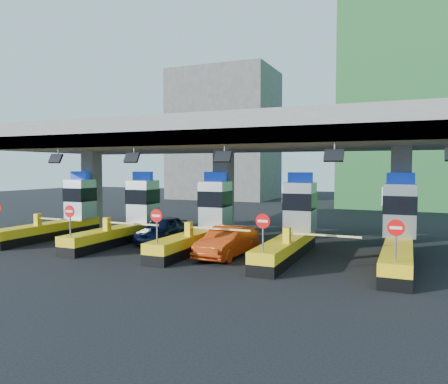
% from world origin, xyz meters
% --- Properties ---
extents(ground, '(120.00, 120.00, 0.00)m').
position_xyz_m(ground, '(0.00, 0.00, 0.00)').
color(ground, black).
rests_on(ground, ground).
extents(toll_canopy, '(28.00, 12.09, 7.00)m').
position_xyz_m(toll_canopy, '(0.00, 2.87, 6.13)').
color(toll_canopy, slate).
rests_on(toll_canopy, ground).
extents(toll_lane_far_left, '(4.43, 8.00, 4.16)m').
position_xyz_m(toll_lane_far_left, '(-10.00, 0.28, 1.40)').
color(toll_lane_far_left, black).
rests_on(toll_lane_far_left, ground).
extents(toll_lane_left, '(4.43, 8.00, 4.16)m').
position_xyz_m(toll_lane_left, '(-5.00, 0.28, 1.40)').
color(toll_lane_left, black).
rests_on(toll_lane_left, ground).
extents(toll_lane_center, '(4.43, 8.00, 4.16)m').
position_xyz_m(toll_lane_center, '(0.00, 0.28, 1.40)').
color(toll_lane_center, black).
rests_on(toll_lane_center, ground).
extents(toll_lane_right, '(4.43, 8.00, 4.16)m').
position_xyz_m(toll_lane_right, '(5.00, 0.28, 1.40)').
color(toll_lane_right, black).
rests_on(toll_lane_right, ground).
extents(toll_lane_far_right, '(4.43, 8.00, 4.16)m').
position_xyz_m(toll_lane_far_right, '(10.00, 0.28, 1.40)').
color(toll_lane_far_right, black).
rests_on(toll_lane_far_right, ground).
extents(bg_building_scaffold, '(18.00, 12.00, 28.00)m').
position_xyz_m(bg_building_scaffold, '(12.00, 32.00, 14.00)').
color(bg_building_scaffold, '#1E5926').
rests_on(bg_building_scaffold, ground).
extents(bg_building_concrete, '(14.00, 10.00, 18.00)m').
position_xyz_m(bg_building_concrete, '(-14.00, 36.00, 9.00)').
color(bg_building_concrete, '#4C4C49').
rests_on(bg_building_concrete, ground).
extents(van, '(2.12, 4.62, 1.53)m').
position_xyz_m(van, '(-2.92, 0.71, 0.77)').
color(van, black).
rests_on(van, ground).
extents(red_car, '(1.83, 4.63, 1.50)m').
position_xyz_m(red_car, '(2.19, -1.63, 0.75)').
color(red_car, '#B0330D').
rests_on(red_car, ground).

